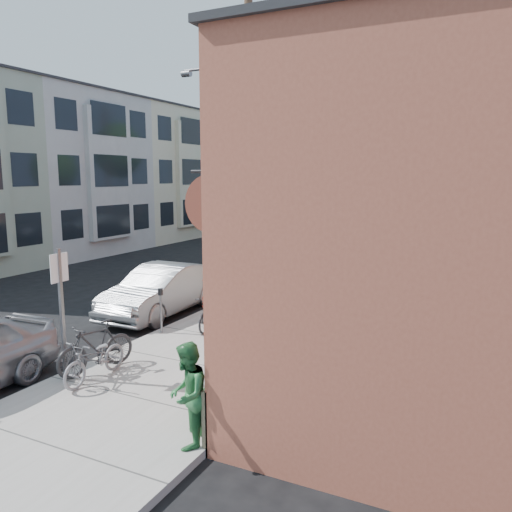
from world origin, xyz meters
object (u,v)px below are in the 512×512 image
at_px(tree_leafy_mid, 354,167).
at_px(car_3, 300,246).
at_px(cyclist, 213,301).
at_px(tree_leafy_far, 382,143).
at_px(parking_meter_far, 285,257).
at_px(parked_bike_a, 96,347).
at_px(sign_post, 61,302).
at_px(bus, 313,215).
at_px(parking_meter_near, 161,303).
at_px(patron_green, 187,395).
at_px(parked_bike_b, 96,359).
at_px(patio_chair_a, 277,348).
at_px(tree_bare, 271,225).
at_px(car_1, 162,290).
at_px(patron_grey, 230,337).
at_px(utility_pole_near, 247,147).
at_px(patio_chair_b, 210,394).
at_px(car_2, 247,258).
at_px(car_4, 328,236).

xyz_separation_m(tree_leafy_mid, car_3, (-2.00, -3.08, -4.27)).
bearing_deg(cyclist, tree_leafy_far, -68.57).
bearing_deg(parking_meter_far, parked_bike_a, -88.02).
distance_m(sign_post, parked_bike_a, 1.31).
xyz_separation_m(cyclist, bus, (-5.95, 24.81, 0.48)).
height_order(parking_meter_near, parking_meter_far, same).
xyz_separation_m(patron_green, parked_bike_b, (-3.20, 1.31, -0.39)).
xyz_separation_m(tree_leafy_far, patio_chair_a, (3.30, -25.22, -6.04)).
bearing_deg(patio_chair_a, tree_bare, 139.85).
height_order(car_1, car_3, car_1).
bearing_deg(patio_chair_a, cyclist, 170.65).
bearing_deg(patron_grey, tree_leafy_mid, 172.50).
bearing_deg(cyclist, patio_chair_a, 166.39).
bearing_deg(patron_grey, tree_bare, -176.81).
bearing_deg(parked_bike_b, parking_meter_near, 101.42).
relative_size(parking_meter_near, patio_chair_a, 1.41).
distance_m(utility_pole_near, cyclist, 6.04).
bearing_deg(patio_chair_b, utility_pole_near, 116.36).
distance_m(tree_leafy_mid, patio_chair_a, 19.09).
distance_m(parking_meter_near, tree_leafy_mid, 17.87).
bearing_deg(parked_bike_b, tree_leafy_mid, 89.27).
xyz_separation_m(parking_meter_far, patio_chair_a, (3.85, -9.58, -0.39)).
bearing_deg(bus, tree_bare, -75.31).
height_order(cyclist, bus, bus).
bearing_deg(tree_leafy_far, car_3, -101.31).
xyz_separation_m(patio_chair_b, patron_green, (0.15, -0.92, 0.41)).
bearing_deg(cyclist, sign_post, 97.71).
bearing_deg(car_3, parked_bike_a, -86.39).
bearing_deg(bus, patio_chair_b, -74.29).
relative_size(patron_green, bus, 0.17).
relative_size(parking_meter_far, parked_bike_a, 0.67).
bearing_deg(tree_leafy_far, tree_bare, -90.00).
relative_size(parking_meter_near, car_2, 0.24).
xyz_separation_m(patron_grey, cyclist, (-2.22, 3.04, -0.17)).
distance_m(cyclist, car_3, 13.61).
height_order(tree_leafy_far, car_1, tree_leafy_far).
bearing_deg(patron_grey, car_3, -179.39).
relative_size(patron_green, car_1, 0.35).
bearing_deg(tree_leafy_mid, patio_chair_a, -79.77).
relative_size(patron_grey, car_4, 0.47).
xyz_separation_m(patio_chair_a, car_1, (-5.30, 2.84, 0.20)).
distance_m(sign_post, parking_meter_near, 3.59).
bearing_deg(bus, tree_leafy_far, -15.51).
bearing_deg(parking_meter_near, tree_bare, 84.81).
height_order(parked_bike_b, car_2, car_2).
bearing_deg(tree_leafy_mid, car_3, -123.03).
bearing_deg(bus, car_3, -74.03).
distance_m(tree_leafy_mid, tree_leafy_far, 7.13).
height_order(car_1, car_4, car_1).
height_order(tree_bare, car_3, tree_bare).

